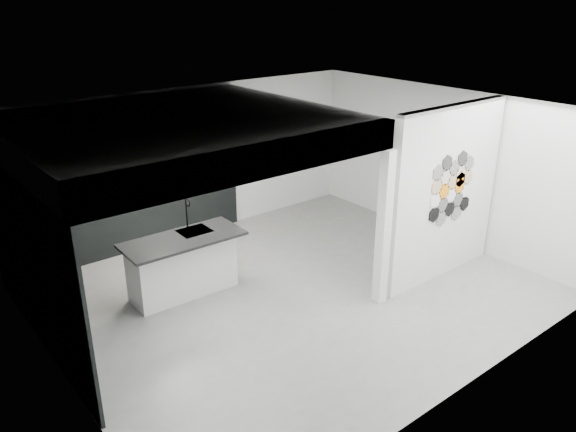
{
  "coord_description": "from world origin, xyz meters",
  "views": [
    {
      "loc": [
        -4.89,
        -5.92,
        4.34
      ],
      "look_at": [
        0.1,
        0.3,
        1.15
      ],
      "focal_mm": 35.0,
      "sensor_mm": 36.0,
      "label": 1
    }
  ],
  "objects_px": {
    "partition_panel": "(445,194)",
    "bottle_dark": "(104,183)",
    "stockpot": "(61,191)",
    "glass_bowl": "(204,164)",
    "glass_vase": "(203,163)",
    "kitchen_island": "(183,264)",
    "utensil_cup": "(91,188)",
    "wall_basin": "(58,288)",
    "kettle": "(188,166)"
  },
  "relations": [
    {
      "from": "kettle",
      "to": "bottle_dark",
      "type": "xyz_separation_m",
      "value": [
        -1.58,
        0.0,
        -0.0
      ]
    },
    {
      "from": "kitchen_island",
      "to": "glass_bowl",
      "type": "height_order",
      "value": "kitchen_island"
    },
    {
      "from": "partition_panel",
      "to": "glass_vase",
      "type": "distance_m",
      "value": 4.39
    },
    {
      "from": "bottle_dark",
      "to": "glass_bowl",
      "type": "bearing_deg",
      "value": 0.0
    },
    {
      "from": "stockpot",
      "to": "bottle_dark",
      "type": "xyz_separation_m",
      "value": [
        0.7,
        0.0,
        -0.02
      ]
    },
    {
      "from": "partition_panel",
      "to": "bottle_dark",
      "type": "distance_m",
      "value": 5.54
    },
    {
      "from": "stockpot",
      "to": "bottle_dark",
      "type": "relative_size",
      "value": 1.59
    },
    {
      "from": "bottle_dark",
      "to": "utensil_cup",
      "type": "height_order",
      "value": "bottle_dark"
    },
    {
      "from": "kettle",
      "to": "glass_bowl",
      "type": "height_order",
      "value": "kettle"
    },
    {
      "from": "kitchen_island",
      "to": "utensil_cup",
      "type": "xyz_separation_m",
      "value": [
        -0.62,
        1.82,
        0.88
      ]
    },
    {
      "from": "partition_panel",
      "to": "bottle_dark",
      "type": "height_order",
      "value": "partition_panel"
    },
    {
      "from": "kitchen_island",
      "to": "bottle_dark",
      "type": "xyz_separation_m",
      "value": [
        -0.39,
        1.82,
        0.9
      ]
    },
    {
      "from": "utensil_cup",
      "to": "glass_bowl",
      "type": "bearing_deg",
      "value": 0.0
    },
    {
      "from": "partition_panel",
      "to": "glass_bowl",
      "type": "xyz_separation_m",
      "value": [
        -2.08,
        3.87,
        -0.03
      ]
    },
    {
      "from": "wall_basin",
      "to": "glass_bowl",
      "type": "xyz_separation_m",
      "value": [
        3.39,
        2.07,
        0.52
      ]
    },
    {
      "from": "stockpot",
      "to": "glass_vase",
      "type": "height_order",
      "value": "stockpot"
    },
    {
      "from": "partition_panel",
      "to": "utensil_cup",
      "type": "distance_m",
      "value": 5.71
    },
    {
      "from": "bottle_dark",
      "to": "stockpot",
      "type": "bearing_deg",
      "value": 180.0
    },
    {
      "from": "partition_panel",
      "to": "kitchen_island",
      "type": "distance_m",
      "value": 4.22
    },
    {
      "from": "partition_panel",
      "to": "bottle_dark",
      "type": "bearing_deg",
      "value": 135.77
    },
    {
      "from": "partition_panel",
      "to": "stockpot",
      "type": "distance_m",
      "value": 6.07
    },
    {
      "from": "kettle",
      "to": "bottle_dark",
      "type": "height_order",
      "value": "same"
    },
    {
      "from": "wall_basin",
      "to": "kettle",
      "type": "bearing_deg",
      "value": 33.91
    },
    {
      "from": "stockpot",
      "to": "glass_vase",
      "type": "xyz_separation_m",
      "value": [
        2.6,
        0.0,
        -0.03
      ]
    },
    {
      "from": "glass_bowl",
      "to": "bottle_dark",
      "type": "bearing_deg",
      "value": 180.0
    },
    {
      "from": "kitchen_island",
      "to": "utensil_cup",
      "type": "distance_m",
      "value": 2.11
    },
    {
      "from": "glass_bowl",
      "to": "stockpot",
      "type": "bearing_deg",
      "value": 180.0
    },
    {
      "from": "kettle",
      "to": "glass_bowl",
      "type": "bearing_deg",
      "value": -11.91
    },
    {
      "from": "kettle",
      "to": "glass_bowl",
      "type": "relative_size",
      "value": 1.2
    },
    {
      "from": "stockpot",
      "to": "kitchen_island",
      "type": "bearing_deg",
      "value": -58.93
    },
    {
      "from": "partition_panel",
      "to": "kettle",
      "type": "xyz_separation_m",
      "value": [
        -2.39,
        3.87,
        -0.0
      ]
    },
    {
      "from": "kettle",
      "to": "glass_vase",
      "type": "relative_size",
      "value": 1.27
    },
    {
      "from": "kettle",
      "to": "glass_bowl",
      "type": "distance_m",
      "value": 0.32
    },
    {
      "from": "glass_vase",
      "to": "bottle_dark",
      "type": "xyz_separation_m",
      "value": [
        -1.9,
        0.0,
        0.01
      ]
    },
    {
      "from": "wall_basin",
      "to": "kitchen_island",
      "type": "relative_size",
      "value": 0.33
    },
    {
      "from": "glass_vase",
      "to": "bottle_dark",
      "type": "relative_size",
      "value": 0.93
    },
    {
      "from": "glass_vase",
      "to": "bottle_dark",
      "type": "bearing_deg",
      "value": 180.0
    },
    {
      "from": "glass_bowl",
      "to": "utensil_cup",
      "type": "bearing_deg",
      "value": 180.0
    },
    {
      "from": "glass_bowl",
      "to": "glass_vase",
      "type": "xyz_separation_m",
      "value": [
        0.0,
        0.0,
        0.02
      ]
    },
    {
      "from": "stockpot",
      "to": "bottle_dark",
      "type": "bearing_deg",
      "value": 0.0
    },
    {
      "from": "glass_vase",
      "to": "kettle",
      "type": "bearing_deg",
      "value": 180.0
    },
    {
      "from": "partition_panel",
      "to": "bottle_dark",
      "type": "xyz_separation_m",
      "value": [
        -3.97,
        3.87,
        -0.0
      ]
    },
    {
      "from": "kitchen_island",
      "to": "glass_vase",
      "type": "height_order",
      "value": "glass_vase"
    },
    {
      "from": "glass_bowl",
      "to": "bottle_dark",
      "type": "distance_m",
      "value": 1.9
    },
    {
      "from": "kitchen_island",
      "to": "glass_bowl",
      "type": "xyz_separation_m",
      "value": [
        1.51,
        1.82,
        0.88
      ]
    },
    {
      "from": "stockpot",
      "to": "glass_vase",
      "type": "relative_size",
      "value": 1.72
    },
    {
      "from": "utensil_cup",
      "to": "wall_basin",
      "type": "bearing_deg",
      "value": -121.49
    },
    {
      "from": "stockpot",
      "to": "glass_bowl",
      "type": "bearing_deg",
      "value": 0.0
    },
    {
      "from": "glass_vase",
      "to": "utensil_cup",
      "type": "xyz_separation_m",
      "value": [
        -2.13,
        0.0,
        -0.02
      ]
    },
    {
      "from": "bottle_dark",
      "to": "utensil_cup",
      "type": "bearing_deg",
      "value": 180.0
    }
  ]
}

